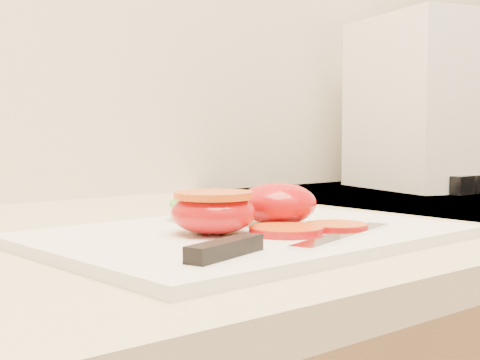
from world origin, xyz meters
TOP-DOWN VIEW (x-y plane):
  - cutting_board at (-0.11, 1.55)m, footprint 0.38×0.28m
  - tomato_half_dome at (-0.06, 1.55)m, footprint 0.07×0.07m
  - tomato_half_cut at (-0.14, 1.55)m, footprint 0.07×0.07m
  - tomato_slice_0 at (-0.10, 1.50)m, footprint 0.06×0.06m
  - tomato_slice_1 at (-0.04, 1.50)m, footprint 0.06×0.06m
  - lettuce_leaf_0 at (-0.08, 1.63)m, footprint 0.11×0.09m
  - knife at (-0.15, 1.46)m, footprint 0.25×0.07m
  - appliance at (0.52, 1.79)m, footprint 0.27×0.30m

SIDE VIEW (x-z plane):
  - cutting_board at x=-0.11m, z-range 0.93..0.94m
  - tomato_slice_1 at x=-0.04m, z-range 0.94..0.95m
  - tomato_slice_0 at x=-0.10m, z-range 0.94..0.95m
  - knife at x=-0.15m, z-range 0.94..0.95m
  - lettuce_leaf_0 at x=-0.08m, z-range 0.94..0.96m
  - tomato_half_dome at x=-0.06m, z-range 0.94..0.98m
  - tomato_half_cut at x=-0.14m, z-range 0.94..0.98m
  - appliance at x=0.52m, z-range 0.93..1.23m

